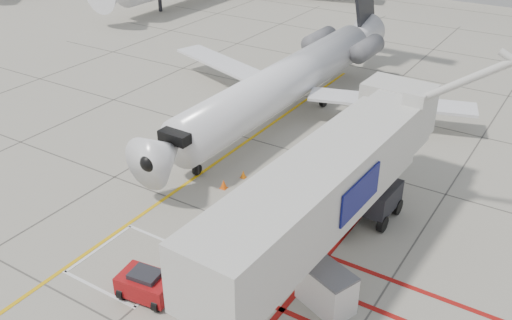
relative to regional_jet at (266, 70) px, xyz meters
The scene contains 8 objects.
ground_plane 15.01m from the regional_jet, 73.08° to the right, with size 260.00×260.00×0.00m, color #9D9887.
regional_jet is the anchor object (origin of this frame).
jet_bridge 15.02m from the regional_jet, 51.52° to the right, with size 8.99×18.98×7.59m, color silver, non-canonical shape.
pushback_tug 16.93m from the regional_jet, 75.35° to the right, with size 2.20×1.38×1.28m, color #9D0F11, non-canonical shape.
baggage_cart 11.96m from the regional_jet, 43.37° to the right, with size 2.02×1.28×1.28m, color #4F4E53, non-canonical shape.
ground_power_unit 16.77m from the regional_jet, 50.28° to the right, with size 2.23×1.30×1.76m, color white, non-canonical shape.
cone_nose 8.67m from the regional_jet, 75.25° to the right, with size 0.37×0.37×0.51m, color #F0560C.
cone_side 7.49m from the regional_jet, 69.59° to the right, with size 0.31×0.31×0.43m, color orange.
Camera 1 is at (13.14, -14.77, 15.96)m, focal length 40.00 mm.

